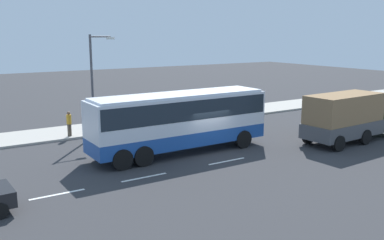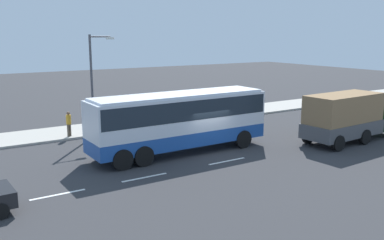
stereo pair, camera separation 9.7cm
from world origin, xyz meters
name	(u,v)px [view 1 (the left image)]	position (x,y,z in m)	size (l,w,h in m)	color
ground_plane	(207,152)	(0.00, 0.00, 0.00)	(120.00, 120.00, 0.00)	#333335
sidewalk_curb	(139,124)	(0.00, 9.20, 0.07)	(80.00, 4.00, 0.15)	#A8A399
lane_centreline	(240,158)	(0.86, -2.07, 0.00)	(33.09, 0.16, 0.01)	white
coach_bus	(180,116)	(-1.37, 0.80, 2.17)	(10.76, 2.77, 3.51)	#1E4C9E
cargo_truck	(351,116)	(9.38, -2.74, 1.67)	(7.74, 2.84, 3.13)	#19592D
pedestrian_near_curb	(69,122)	(-5.80, 7.74, 1.11)	(0.32, 0.32, 1.67)	brown
pedestrian_at_crossing	(209,106)	(5.45, 7.64, 1.18)	(0.32, 0.32, 1.77)	#38334C
street_lamp	(94,77)	(-4.00, 7.48, 3.99)	(1.74, 0.24, 6.66)	#47474C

